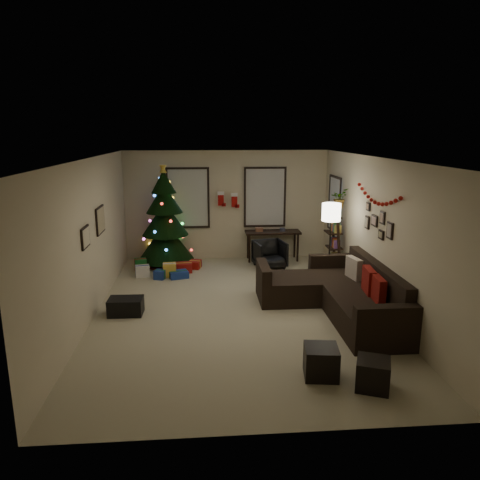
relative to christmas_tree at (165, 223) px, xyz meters
name	(u,v)px	position (x,y,z in m)	size (l,w,h in m)	color
floor	(237,310)	(1.50, -3.04, -1.02)	(7.00, 7.00, 0.00)	tan
ceiling	(237,158)	(1.50, -3.04, 1.68)	(7.00, 7.00, 0.00)	white
wall_back	(227,205)	(1.50, 0.46, 0.33)	(5.00, 5.00, 0.00)	beige
wall_front	(263,316)	(1.50, -6.54, 0.33)	(5.00, 5.00, 0.00)	beige
wall_left	(90,240)	(-1.00, -3.04, 0.33)	(7.00, 7.00, 0.00)	beige
wall_right	(377,234)	(4.00, -3.04, 0.33)	(7.00, 7.00, 0.00)	beige
window_back_left	(188,198)	(0.55, 0.43, 0.53)	(1.05, 0.06, 1.50)	#728CB2
window_back_right	(265,197)	(2.45, 0.43, 0.53)	(1.05, 0.06, 1.50)	#728CB2
window_right_wall	(335,204)	(3.97, -0.49, 0.48)	(0.06, 0.90, 1.30)	#728CB2
christmas_tree	(165,223)	(0.00, 0.00, 0.00)	(1.33, 1.33, 2.47)	black
presents	(167,269)	(0.08, -0.81, -0.91)	(1.50, 1.01, 0.30)	maroon
sofa	(339,295)	(3.31, -3.24, -0.72)	(2.08, 3.00, 0.92)	black
pillow_red_a	(378,291)	(3.71, -4.00, -0.38)	(0.12, 0.45, 0.45)	maroon
pillow_red_b	(369,282)	(3.71, -3.57, -0.38)	(0.13, 0.48, 0.48)	maroon
pillow_cream	(354,269)	(3.71, -2.78, -0.39)	(0.12, 0.43, 0.43)	#BDAB99
ottoman_near	(321,362)	(2.42, -5.42, -0.82)	(0.43, 0.43, 0.41)	black
ottoman_far	(373,374)	(2.99, -5.75, -0.83)	(0.40, 0.40, 0.38)	black
desk	(273,235)	(2.62, 0.18, -0.38)	(1.36, 0.49, 0.73)	black
desk_chair	(270,254)	(2.46, -0.47, -0.70)	(0.63, 0.59, 0.65)	black
bookshelf	(335,243)	(3.80, -1.21, -0.27)	(0.30, 0.46, 1.55)	black
potted_plant	(339,195)	(3.80, -1.35, 0.80)	(0.47, 0.41, 0.52)	#4C4C4C
floor_lamp	(331,218)	(3.45, -2.02, 0.44)	(0.37, 0.37, 1.76)	black
art_map	(100,220)	(-0.98, -2.30, 0.52)	(0.04, 0.60, 0.50)	black
art_abstract	(85,237)	(-0.98, -3.42, 0.45)	(0.04, 0.45, 0.35)	black
gallery	(378,223)	(3.98, -3.11, 0.55)	(0.03, 1.25, 0.54)	black
garland	(377,196)	(3.95, -3.06, 1.01)	(0.08, 1.90, 0.30)	#A5140C
stocking_left	(221,199)	(1.35, 0.29, 0.52)	(0.20, 0.05, 0.36)	#990F0C
stocking_right	(235,200)	(1.68, 0.28, 0.48)	(0.20, 0.05, 0.36)	#990F0C
storage_bin	(126,306)	(-0.47, -3.10, -0.88)	(0.59, 0.39, 0.29)	black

